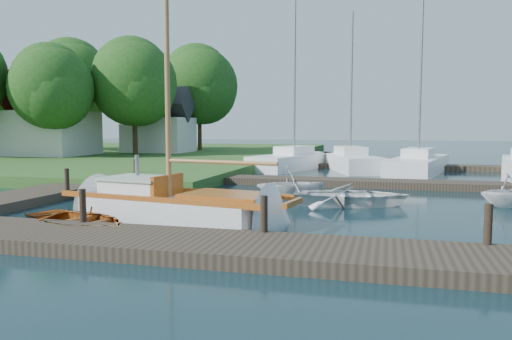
% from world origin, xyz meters
% --- Properties ---
extents(ground, '(160.00, 160.00, 0.00)m').
position_xyz_m(ground, '(0.00, 0.00, 0.00)').
color(ground, black).
rests_on(ground, ground).
extents(near_dock, '(18.00, 2.20, 0.30)m').
position_xyz_m(near_dock, '(0.00, -6.00, 0.15)').
color(near_dock, '#2F261C').
rests_on(near_dock, ground).
extents(left_dock, '(2.20, 18.00, 0.30)m').
position_xyz_m(left_dock, '(-8.00, 2.00, 0.15)').
color(left_dock, '#2F261C').
rests_on(left_dock, ground).
extents(far_dock, '(14.00, 1.60, 0.30)m').
position_xyz_m(far_dock, '(2.00, 6.50, 0.15)').
color(far_dock, '#2F261C').
rests_on(far_dock, ground).
extents(pontoon, '(30.00, 1.60, 0.30)m').
position_xyz_m(pontoon, '(10.00, 16.00, 0.15)').
color(pontoon, '#2F261C').
rests_on(pontoon, ground).
extents(shore, '(50.00, 40.00, 0.50)m').
position_xyz_m(shore, '(-28.00, 22.00, 0.25)').
color(shore, '#335B25').
rests_on(shore, ground).
extents(mooring_post_1, '(0.16, 0.16, 0.80)m').
position_xyz_m(mooring_post_1, '(-3.00, -5.00, 0.70)').
color(mooring_post_1, black).
rests_on(mooring_post_1, near_dock).
extents(mooring_post_2, '(0.16, 0.16, 0.80)m').
position_xyz_m(mooring_post_2, '(1.50, -5.00, 0.70)').
color(mooring_post_2, black).
rests_on(mooring_post_2, near_dock).
extents(mooring_post_3, '(0.16, 0.16, 0.80)m').
position_xyz_m(mooring_post_3, '(6.00, -5.00, 0.70)').
color(mooring_post_3, black).
rests_on(mooring_post_3, near_dock).
extents(mooring_post_4, '(0.16, 0.16, 0.80)m').
position_xyz_m(mooring_post_4, '(-7.00, 0.00, 0.70)').
color(mooring_post_4, black).
rests_on(mooring_post_4, left_dock).
extents(mooring_post_5, '(0.16, 0.16, 0.80)m').
position_xyz_m(mooring_post_5, '(-7.00, 5.00, 0.70)').
color(mooring_post_5, black).
rests_on(mooring_post_5, left_dock).
extents(sailboat, '(7.38, 3.16, 9.83)m').
position_xyz_m(sailboat, '(-1.31, -3.04, 0.34)').
color(sailboat, silver).
rests_on(sailboat, ground).
extents(dinghy, '(3.97, 3.44, 0.69)m').
position_xyz_m(dinghy, '(-3.41, -4.65, 0.34)').
color(dinghy, '#8F480F').
rests_on(dinghy, ground).
extents(tender_a, '(3.55, 2.90, 0.65)m').
position_xyz_m(tender_a, '(-5.08, 0.60, 0.32)').
color(tender_a, silver).
rests_on(tender_a, ground).
extents(tender_b, '(3.25, 3.11, 1.33)m').
position_xyz_m(tender_b, '(0.80, 1.94, 0.66)').
color(tender_b, silver).
rests_on(tender_b, ground).
extents(tender_c, '(4.09, 3.14, 0.79)m').
position_xyz_m(tender_c, '(2.92, 1.17, 0.39)').
color(tender_c, silver).
rests_on(tender_c, ground).
extents(tender_d, '(2.91, 2.79, 1.19)m').
position_xyz_m(tender_d, '(7.99, 2.18, 0.60)').
color(tender_d, silver).
rests_on(tender_d, ground).
extents(marina_boat_0, '(4.51, 8.00, 10.04)m').
position_xyz_m(marina_boat_0, '(-1.42, 14.52, 0.56)').
color(marina_boat_0, silver).
rests_on(marina_boat_0, ground).
extents(marina_boat_1, '(4.57, 7.84, 9.30)m').
position_xyz_m(marina_boat_1, '(1.94, 14.74, 0.56)').
color(marina_boat_1, silver).
rests_on(marina_boat_1, ground).
extents(marina_boat_2, '(3.92, 8.34, 10.58)m').
position_xyz_m(marina_boat_2, '(5.74, 13.30, 0.57)').
color(marina_boat_2, silver).
rests_on(marina_boat_2, ground).
extents(house_a, '(6.30, 5.00, 6.29)m').
position_xyz_m(house_a, '(-20.00, 16.00, 2.96)').
color(house_a, silver).
rests_on(house_a, shore).
extents(house_c, '(5.25, 4.00, 5.28)m').
position_xyz_m(house_c, '(-14.00, 22.00, 2.58)').
color(house_c, silver).
rests_on(house_c, shore).
extents(tree_2, '(5.83, 5.75, 7.82)m').
position_xyz_m(tree_2, '(-18.00, 14.05, 5.25)').
color(tree_2, '#332114').
rests_on(tree_2, shore).
extents(tree_3, '(6.41, 6.38, 8.74)m').
position_xyz_m(tree_3, '(-14.00, 18.05, 5.81)').
color(tree_3, '#332114').
rests_on(tree_3, shore).
extents(tree_4, '(7.01, 7.01, 9.66)m').
position_xyz_m(tree_4, '(-22.00, 22.05, 6.37)').
color(tree_4, '#332114').
rests_on(tree_4, shore).
extents(tree_7, '(6.83, 6.83, 9.38)m').
position_xyz_m(tree_7, '(-12.00, 26.05, 6.20)').
color(tree_7, '#332114').
rests_on(tree_7, shore).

